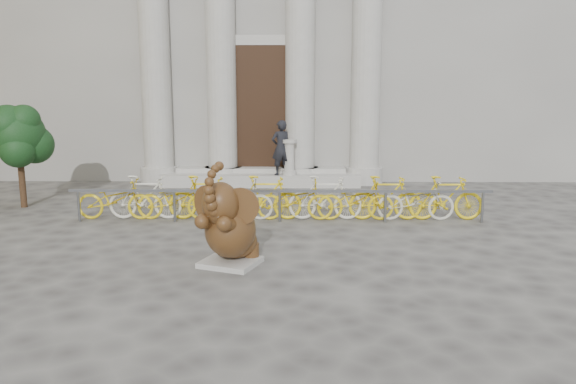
{
  "coord_description": "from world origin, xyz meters",
  "views": [
    {
      "loc": [
        1.06,
        -7.56,
        2.9
      ],
      "look_at": [
        0.93,
        2.22,
        1.1
      ],
      "focal_mm": 35.0,
      "sensor_mm": 36.0,
      "label": 1
    }
  ],
  "objects_px": {
    "tree": "(19,136)",
    "pedestrian": "(281,148)",
    "elephant_statue": "(229,228)",
    "bike_rack": "(279,198)"
  },
  "relations": [
    {
      "from": "tree",
      "to": "elephant_statue",
      "type": "bearing_deg",
      "value": -39.15
    },
    {
      "from": "elephant_statue",
      "to": "tree",
      "type": "xyz_separation_m",
      "value": [
        -5.64,
        4.59,
        1.12
      ]
    },
    {
      "from": "elephant_statue",
      "to": "bike_rack",
      "type": "bearing_deg",
      "value": 98.66
    },
    {
      "from": "bike_rack",
      "to": "tree",
      "type": "relative_size",
      "value": 3.67
    },
    {
      "from": "elephant_statue",
      "to": "tree",
      "type": "height_order",
      "value": "tree"
    },
    {
      "from": "elephant_statue",
      "to": "bike_rack",
      "type": "height_order",
      "value": "elephant_statue"
    },
    {
      "from": "elephant_statue",
      "to": "pedestrian",
      "type": "relative_size",
      "value": 1.09
    },
    {
      "from": "bike_rack",
      "to": "tree",
      "type": "bearing_deg",
      "value": 168.94
    },
    {
      "from": "tree",
      "to": "pedestrian",
      "type": "xyz_separation_m",
      "value": [
        6.3,
        3.04,
        -0.59
      ]
    },
    {
      "from": "bike_rack",
      "to": "tree",
      "type": "xyz_separation_m",
      "value": [
        -6.37,
        1.25,
        1.27
      ]
    }
  ]
}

